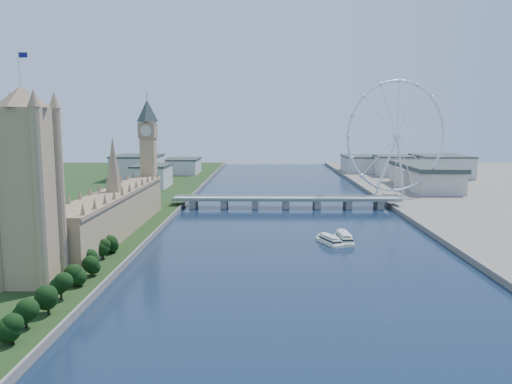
{
  "coord_description": "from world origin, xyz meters",
  "views": [
    {
      "loc": [
        -20.84,
        -180.16,
        81.75
      ],
      "look_at": [
        -27.58,
        210.0,
        27.74
      ],
      "focal_mm": 35.0,
      "sensor_mm": 36.0,
      "label": 1
    }
  ],
  "objects_px": {
    "victoria_tower": "(26,181)",
    "london_eye": "(397,137)",
    "tour_boat_far": "(344,242)",
    "tour_boat_near": "(330,244)"
  },
  "relations": [
    {
      "from": "victoria_tower",
      "to": "tour_boat_near",
      "type": "height_order",
      "value": "victoria_tower"
    },
    {
      "from": "tour_boat_far",
      "to": "london_eye",
      "type": "bearing_deg",
      "value": 62.81
    },
    {
      "from": "victoria_tower",
      "to": "tour_boat_far",
      "type": "xyz_separation_m",
      "value": [
        169.35,
        102.69,
        -54.49
      ]
    },
    {
      "from": "victoria_tower",
      "to": "tour_boat_near",
      "type": "bearing_deg",
      "value": 31.44
    },
    {
      "from": "victoria_tower",
      "to": "london_eye",
      "type": "xyz_separation_m",
      "value": [
        254.98,
        300.08,
        13.03
      ]
    },
    {
      "from": "tour_boat_near",
      "to": "london_eye",
      "type": "bearing_deg",
      "value": 42.38
    },
    {
      "from": "london_eye",
      "to": "tour_boat_far",
      "type": "relative_size",
      "value": 3.78
    },
    {
      "from": "victoria_tower",
      "to": "tour_boat_far",
      "type": "relative_size",
      "value": 3.4
    },
    {
      "from": "london_eye",
      "to": "tour_boat_far",
      "type": "distance_m",
      "value": 225.5
    },
    {
      "from": "victoria_tower",
      "to": "london_eye",
      "type": "distance_m",
      "value": 393.99
    }
  ]
}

